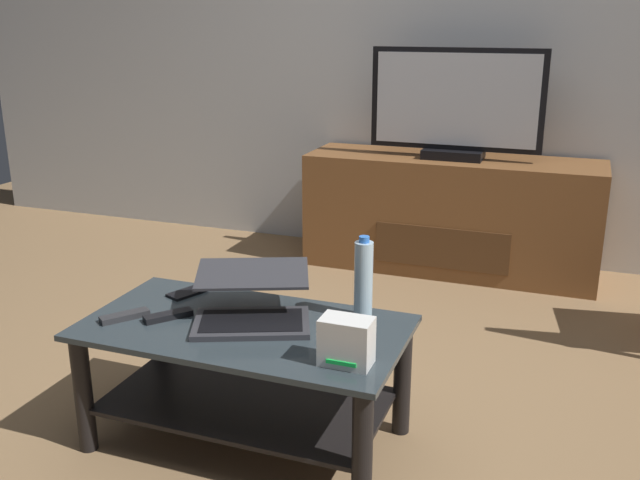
{
  "coord_description": "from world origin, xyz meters",
  "views": [
    {
      "loc": [
        0.83,
        -2.05,
        1.37
      ],
      "look_at": [
        -0.05,
        0.33,
        0.58
      ],
      "focal_mm": 39.75,
      "sensor_mm": 36.0,
      "label": 1
    }
  ],
  "objects_px": {
    "tv_remote": "(168,316)",
    "soundbar_remote": "(125,316)",
    "router_box": "(346,342)",
    "media_cabinet": "(450,214)",
    "cell_phone": "(187,293)",
    "coffee_table": "(245,364)",
    "water_bottle_near": "(363,279)",
    "television": "(456,106)",
    "laptop": "(252,303)"
  },
  "relations": [
    {
      "from": "tv_remote",
      "to": "soundbar_remote",
      "type": "height_order",
      "value": "same"
    },
    {
      "from": "router_box",
      "to": "media_cabinet",
      "type": "bearing_deg",
      "value": 92.18
    },
    {
      "from": "router_box",
      "to": "cell_phone",
      "type": "relative_size",
      "value": 1.06
    },
    {
      "from": "tv_remote",
      "to": "media_cabinet",
      "type": "bearing_deg",
      "value": 113.22
    },
    {
      "from": "media_cabinet",
      "to": "cell_phone",
      "type": "xyz_separation_m",
      "value": [
        -0.63,
        -1.8,
        0.11
      ]
    },
    {
      "from": "coffee_table",
      "to": "soundbar_remote",
      "type": "height_order",
      "value": "soundbar_remote"
    },
    {
      "from": "media_cabinet",
      "to": "soundbar_remote",
      "type": "relative_size",
      "value": 10.07
    },
    {
      "from": "media_cabinet",
      "to": "tv_remote",
      "type": "relative_size",
      "value": 10.07
    },
    {
      "from": "water_bottle_near",
      "to": "media_cabinet",
      "type": "bearing_deg",
      "value": 90.87
    },
    {
      "from": "water_bottle_near",
      "to": "tv_remote",
      "type": "relative_size",
      "value": 1.75
    },
    {
      "from": "media_cabinet",
      "to": "television",
      "type": "relative_size",
      "value": 1.74
    },
    {
      "from": "soundbar_remote",
      "to": "television",
      "type": "bearing_deg",
      "value": 108.08
    },
    {
      "from": "laptop",
      "to": "tv_remote",
      "type": "distance_m",
      "value": 0.28
    },
    {
      "from": "coffee_table",
      "to": "media_cabinet",
      "type": "distance_m",
      "value": 2.0
    },
    {
      "from": "laptop",
      "to": "router_box",
      "type": "height_order",
      "value": "laptop"
    },
    {
      "from": "laptop",
      "to": "cell_phone",
      "type": "distance_m",
      "value": 0.35
    },
    {
      "from": "coffee_table",
      "to": "laptop",
      "type": "height_order",
      "value": "laptop"
    },
    {
      "from": "media_cabinet",
      "to": "cell_phone",
      "type": "bearing_deg",
      "value": -109.18
    },
    {
      "from": "television",
      "to": "router_box",
      "type": "height_order",
      "value": "television"
    },
    {
      "from": "cell_phone",
      "to": "soundbar_remote",
      "type": "relative_size",
      "value": 0.88
    },
    {
      "from": "television",
      "to": "soundbar_remote",
      "type": "xyz_separation_m",
      "value": [
        -0.71,
        -2.05,
        -0.49
      ]
    },
    {
      "from": "router_box",
      "to": "television",
      "type": "bearing_deg",
      "value": 92.2
    },
    {
      "from": "cell_phone",
      "to": "soundbar_remote",
      "type": "bearing_deg",
      "value": -83.74
    },
    {
      "from": "router_box",
      "to": "cell_phone",
      "type": "bearing_deg",
      "value": 156.04
    },
    {
      "from": "cell_phone",
      "to": "coffee_table",
      "type": "bearing_deg",
      "value": -6.27
    },
    {
      "from": "coffee_table",
      "to": "water_bottle_near",
      "type": "height_order",
      "value": "water_bottle_near"
    },
    {
      "from": "coffee_table",
      "to": "media_cabinet",
      "type": "height_order",
      "value": "media_cabinet"
    },
    {
      "from": "media_cabinet",
      "to": "television",
      "type": "xyz_separation_m",
      "value": [
        0.0,
        -0.02,
        0.6
      ]
    },
    {
      "from": "cell_phone",
      "to": "tv_remote",
      "type": "relative_size",
      "value": 0.88
    },
    {
      "from": "media_cabinet",
      "to": "soundbar_remote",
      "type": "height_order",
      "value": "media_cabinet"
    },
    {
      "from": "coffee_table",
      "to": "media_cabinet",
      "type": "bearing_deg",
      "value": 80.94
    },
    {
      "from": "coffee_table",
      "to": "television",
      "type": "bearing_deg",
      "value": 80.84
    },
    {
      "from": "tv_remote",
      "to": "router_box",
      "type": "bearing_deg",
      "value": 30.34
    },
    {
      "from": "television",
      "to": "laptop",
      "type": "distance_m",
      "value": 1.98
    },
    {
      "from": "tv_remote",
      "to": "soundbar_remote",
      "type": "xyz_separation_m",
      "value": [
        -0.13,
        -0.05,
        0.0
      ]
    },
    {
      "from": "media_cabinet",
      "to": "laptop",
      "type": "height_order",
      "value": "media_cabinet"
    },
    {
      "from": "coffee_table",
      "to": "laptop",
      "type": "bearing_deg",
      "value": 82.89
    },
    {
      "from": "television",
      "to": "tv_remote",
      "type": "bearing_deg",
      "value": -106.03
    },
    {
      "from": "water_bottle_near",
      "to": "soundbar_remote",
      "type": "relative_size",
      "value": 1.75
    },
    {
      "from": "tv_remote",
      "to": "television",
      "type": "bearing_deg",
      "value": 113.06
    },
    {
      "from": "media_cabinet",
      "to": "router_box",
      "type": "xyz_separation_m",
      "value": [
        0.08,
        -2.11,
        0.18
      ]
    },
    {
      "from": "soundbar_remote",
      "to": "media_cabinet",
      "type": "bearing_deg",
      "value": 108.27
    },
    {
      "from": "water_bottle_near",
      "to": "soundbar_remote",
      "type": "xyz_separation_m",
      "value": [
        -0.73,
        -0.29,
        -0.12
      ]
    },
    {
      "from": "coffee_table",
      "to": "router_box",
      "type": "xyz_separation_m",
      "value": [
        0.4,
        -0.14,
        0.21
      ]
    },
    {
      "from": "cell_phone",
      "to": "tv_remote",
      "type": "distance_m",
      "value": 0.22
    },
    {
      "from": "coffee_table",
      "to": "television",
      "type": "distance_m",
      "value": 2.08
    },
    {
      "from": "router_box",
      "to": "soundbar_remote",
      "type": "distance_m",
      "value": 0.79
    },
    {
      "from": "media_cabinet",
      "to": "water_bottle_near",
      "type": "bearing_deg",
      "value": -89.13
    },
    {
      "from": "water_bottle_near",
      "to": "laptop",
      "type": "bearing_deg",
      "value": -156.53
    },
    {
      "from": "media_cabinet",
      "to": "soundbar_remote",
      "type": "bearing_deg",
      "value": -108.84
    }
  ]
}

